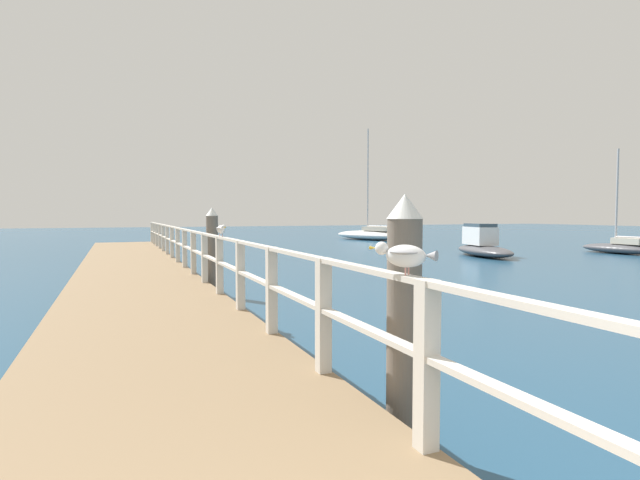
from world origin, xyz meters
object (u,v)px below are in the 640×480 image
Objects in this scene: dock_piling_near at (404,324)px; seagull_foreground at (405,255)px; dock_piling_far at (212,251)px; boat_2 at (483,246)px; boat_1 at (620,247)px; seagull_background at (221,229)px; boat_3 at (372,234)px.

seagull_foreground is at bearing -121.95° from dock_piling_near.
boat_2 is (13.69, 6.59, -0.57)m from dock_piling_far.
boat_1 reaches higher than dock_piling_near.
boat_3 reaches higher than seagull_background.
boat_3 is (15.95, 21.72, -0.64)m from dock_piling_far.
boat_3 is at bearing 53.71° from dock_piling_far.
seagull_foreground reaches higher than boat_2.
dock_piling_near is at bearing -137.71° from boat_3.
dock_piling_near is 0.96m from seagull_foreground.
seagull_background is (-0.38, 5.53, 0.62)m from dock_piling_near.
dock_piling_far is at bearing -167.51° from boat_1.
boat_1 reaches higher than seagull_background.
seagull_background is at bearing 93.93° from dock_piling_near.
dock_piling_far is 3.12m from seagull_background.
dock_piling_near is 20.43m from boat_2.
boat_2 is at bearing 47.90° from dock_piling_near.
boat_1 is (21.41, 14.39, -1.36)m from seagull_foreground.
boat_1 is (21.40, 8.24, -1.36)m from seagull_background.
dock_piling_near and dock_piling_far have the same top height.
seagull_foreground is (-0.38, -9.18, 0.62)m from dock_piling_far.
boat_3 reaches higher than boat_1.
dock_piling_far is 15.20m from boat_2.
dock_piling_far reaches higher than seagull_background.
boat_1 is at bearing -162.50° from seagull_background.
dock_piling_far is 0.41× the size of boat_1.
dock_piling_near reaches higher than seagull_background.
seagull_foreground is 0.88× the size of seagull_background.
dock_piling_near reaches higher than seagull_foreground.
dock_piling_far is 0.45× the size of boat_2.
dock_piling_far is 9.21m from seagull_foreground.
seagull_background is at bearing -132.54° from boat_2.
boat_3 is at bearing 62.22° from dock_piling_near.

